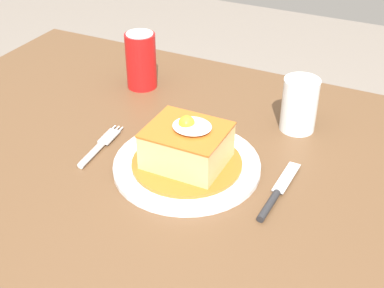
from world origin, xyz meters
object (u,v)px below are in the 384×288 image
Objects in this scene: fork at (97,149)px; drinking_glass at (299,108)px; main_plate at (187,165)px; soda_can at (141,61)px; knife at (274,197)px.

fork is 0.39m from drinking_glass.
main_plate is 0.33m from soda_can.
knife is at bearing -82.28° from drinking_glass.
soda_can is (-0.06, 0.26, 0.06)m from fork.
drinking_glass is at bearing 58.26° from main_plate.
main_plate is at bearing 174.93° from knife.
main_plate reaches higher than fork.
main_plate is 0.17m from fork.
main_plate is 2.06× the size of soda_can.
knife is (0.16, -0.01, -0.00)m from main_plate.
soda_can reaches higher than fork.
soda_can is at bearing 176.30° from drinking_glass.
fork is 0.33m from knife.
fork is at bearing -141.98° from drinking_glass.
soda_can is 1.18× the size of drinking_glass.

